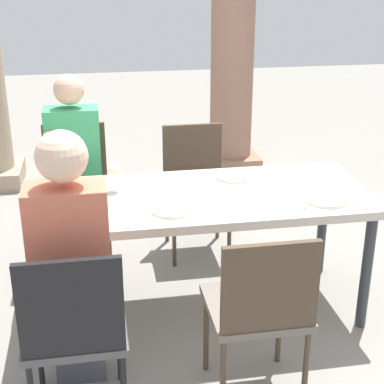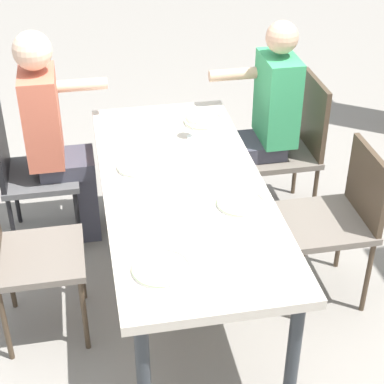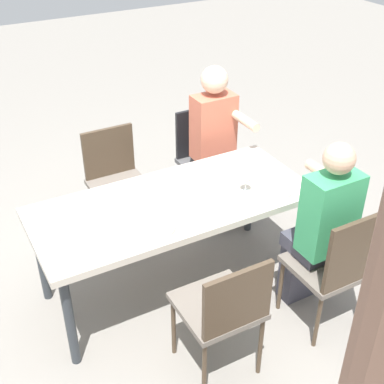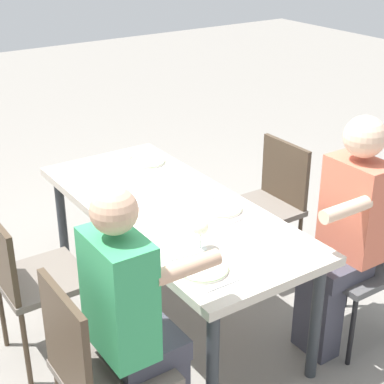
{
  "view_description": "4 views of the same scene",
  "coord_description": "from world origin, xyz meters",
  "views": [
    {
      "loc": [
        -0.59,
        -2.97,
        1.96
      ],
      "look_at": [
        -0.07,
        0.0,
        0.76
      ],
      "focal_mm": 55.14,
      "sensor_mm": 36.0,
      "label": 1
    },
    {
      "loc": [
        2.66,
        -0.46,
        2.45
      ],
      "look_at": [
        0.08,
        0.03,
        0.74
      ],
      "focal_mm": 59.92,
      "sensor_mm": 36.0,
      "label": 2
    },
    {
      "loc": [
        1.26,
        2.58,
        2.63
      ],
      "look_at": [
        -0.11,
        0.07,
        0.81
      ],
      "focal_mm": 48.71,
      "sensor_mm": 36.0,
      "label": 3
    },
    {
      "loc": [
        -2.59,
        1.61,
        2.25
      ],
      "look_at": [
        -0.11,
        -0.07,
        0.85
      ],
      "focal_mm": 56.88,
      "sensor_mm": 36.0,
      "label": 4
    }
  ],
  "objects": [
    {
      "name": "diner_woman_green",
      "position": [
        -0.72,
        0.64,
        0.69
      ],
      "size": [
        0.35,
        0.49,
        1.3
      ],
      "color": "#3F3F4C",
      "rests_on": "ground"
    },
    {
      "name": "plate_3",
      "position": [
        0.63,
        -0.21,
        0.75
      ],
      "size": [
        0.24,
        0.24,
        0.02
      ],
      "color": "white",
      "rests_on": "dining_table"
    },
    {
      "name": "spoon_3",
      "position": [
        0.78,
        -0.21,
        0.74
      ],
      "size": [
        0.02,
        0.17,
        0.01
      ],
      "primitive_type": "cube",
      "rotation": [
        0.0,
        0.0,
        -0.04
      ],
      "color": "silver",
      "rests_on": "dining_table"
    },
    {
      "name": "ground_plane",
      "position": [
        0.0,
        0.0,
        0.0
      ],
      "size": [
        16.0,
        16.0,
        0.0
      ],
      "primitive_type": "plane",
      "color": "gray"
    },
    {
      "name": "chair_west_south",
      "position": [
        -0.72,
        -0.82,
        0.52
      ],
      "size": [
        0.44,
        0.44,
        0.89
      ],
      "color": "#4F4F50",
      "rests_on": "ground"
    },
    {
      "name": "dining_table",
      "position": [
        0.0,
        0.0,
        0.67
      ],
      "size": [
        1.87,
        0.81,
        0.74
      ],
      "color": "beige",
      "rests_on": "ground"
    },
    {
      "name": "fork_1",
      "position": [
        -0.35,
        -0.2,
        0.74
      ],
      "size": [
        0.03,
        0.17,
        0.01
      ],
      "primitive_type": "cube",
      "rotation": [
        0.0,
        0.0,
        0.07
      ],
      "color": "silver",
      "rests_on": "dining_table"
    },
    {
      "name": "fork_3",
      "position": [
        0.48,
        -0.21,
        0.74
      ],
      "size": [
        0.02,
        0.17,
        0.01
      ],
      "primitive_type": "cube",
      "rotation": [
        0.0,
        0.0,
        -0.03
      ],
      "color": "silver",
      "rests_on": "dining_table"
    },
    {
      "name": "fork_2",
      "position": [
        0.08,
        0.23,
        0.74
      ],
      "size": [
        0.03,
        0.17,
        0.01
      ],
      "primitive_type": "cube",
      "rotation": [
        0.0,
        0.0,
        0.1
      ],
      "color": "silver",
      "rests_on": "dining_table"
    },
    {
      "name": "spoon_0",
      "position": [
        -0.5,
        0.23,
        0.74
      ],
      "size": [
        0.04,
        0.17,
        0.01
      ],
      "primitive_type": "cube",
      "rotation": [
        0.0,
        0.0,
        -0.12
      ],
      "color": "silver",
      "rests_on": "dining_table"
    },
    {
      "name": "chair_west_north",
      "position": [
        -0.72,
        0.83,
        0.52
      ],
      "size": [
        0.44,
        0.44,
        0.93
      ],
      "color": "#6A6158",
      "rests_on": "ground"
    },
    {
      "name": "spoon_2",
      "position": [
        0.38,
        0.23,
        0.74
      ],
      "size": [
        0.02,
        0.17,
        0.01
      ],
      "primitive_type": "cube",
      "rotation": [
        0.0,
        0.0,
        -0.04
      ],
      "color": "silver",
      "rests_on": "dining_table"
    },
    {
      "name": "stone_column_centre",
      "position": [
        0.74,
        2.42,
        1.43
      ],
      "size": [
        0.52,
        0.52,
        2.91
      ],
      "color": "#936B56",
      "rests_on": "ground"
    },
    {
      "name": "chair_mid_south",
      "position": [
        0.1,
        -0.82,
        0.53
      ],
      "size": [
        0.44,
        0.44,
        0.89
      ],
      "color": "#6A6158",
      "rests_on": "ground"
    },
    {
      "name": "plate_1",
      "position": [
        -0.2,
        -0.2,
        0.75
      ],
      "size": [
        0.22,
        0.22,
        0.02
      ],
      "color": "white",
      "rests_on": "dining_table"
    },
    {
      "name": "plate_0",
      "position": [
        -0.65,
        0.23,
        0.75
      ],
      "size": [
        0.23,
        0.23,
        0.02
      ],
      "color": "white",
      "rests_on": "dining_table"
    },
    {
      "name": "plate_2",
      "position": [
        0.23,
        0.23,
        0.75
      ],
      "size": [
        0.23,
        0.23,
        0.02
      ],
      "color": "white",
      "rests_on": "dining_table"
    },
    {
      "name": "chair_mid_north",
      "position": [
        0.1,
        0.82,
        0.53
      ],
      "size": [
        0.44,
        0.44,
        0.88
      ],
      "color": "#6A6158",
      "rests_on": "ground"
    },
    {
      "name": "spoon_1",
      "position": [
        -0.05,
        -0.2,
        0.74
      ],
      "size": [
        0.03,
        0.17,
        0.01
      ],
      "primitive_type": "cube",
      "rotation": [
        0.0,
        0.0,
        0.07
      ],
      "color": "silver",
      "rests_on": "dining_table"
    },
    {
      "name": "diner_man_white",
      "position": [
        -0.72,
        -0.63,
        0.72
      ],
      "size": [
        0.35,
        0.5,
        1.33
      ],
      "color": "#3F3F4C",
      "rests_on": "ground"
    },
    {
      "name": "wine_glass_0",
      "position": [
        -0.48,
        0.13,
        0.86
      ],
      "size": [
        0.08,
        0.08,
        0.16
      ],
      "color": "white",
      "rests_on": "dining_table"
    },
    {
      "name": "fork_0",
      "position": [
        -0.8,
        0.23,
        0.74
      ],
      "size": [
        0.02,
        0.17,
        0.01
      ],
      "primitive_type": "cube",
      "rotation": [
        0.0,
        0.0,
        0.0
      ],
      "color": "silver",
      "rests_on": "dining_table"
    }
  ]
}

